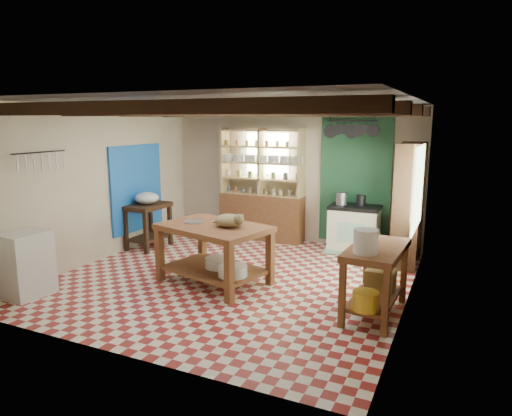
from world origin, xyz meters
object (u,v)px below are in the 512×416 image
at_px(work_table, 214,254).
at_px(prep_table, 148,226).
at_px(right_counter, 375,281).
at_px(cat, 229,221).
at_px(stove, 354,229).
at_px(white_cabinet, 26,264).

bearing_deg(work_table, prep_table, 165.73).
relative_size(work_table, right_counter, 1.27).
distance_m(right_counter, cat, 2.15).
height_order(work_table, stove, work_table).
height_order(prep_table, white_cabinet, white_cabinet).
height_order(prep_table, right_counter, right_counter).
bearing_deg(cat, right_counter, 0.55).
xyz_separation_m(stove, white_cabinet, (-3.56, -3.91, 0.01)).
xyz_separation_m(work_table, stove, (1.50, 2.42, -0.00)).
distance_m(prep_table, cat, 2.61).
xyz_separation_m(stove, prep_table, (-3.54, -1.31, -0.01)).
relative_size(stove, right_counter, 0.73).
bearing_deg(right_counter, cat, 179.41).
bearing_deg(prep_table, cat, -25.55).
distance_m(work_table, white_cabinet, 2.55).
xyz_separation_m(stove, right_counter, (0.84, -2.56, 0.00)).
height_order(stove, right_counter, right_counter).
relative_size(prep_table, right_counter, 0.69).
xyz_separation_m(right_counter, cat, (-2.08, 0.13, 0.53)).
relative_size(white_cabinet, cat, 2.12).
height_order(stove, cat, cat).
relative_size(work_table, cat, 3.67).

